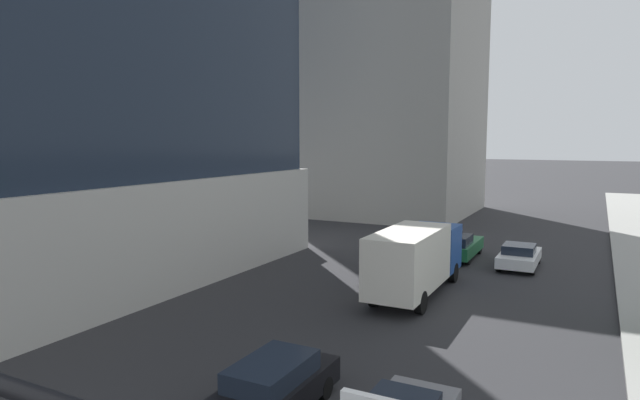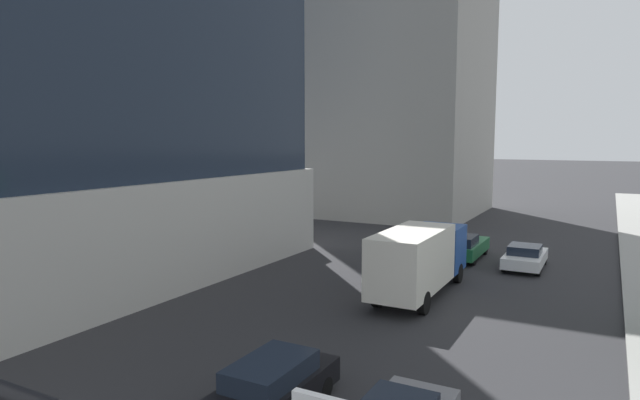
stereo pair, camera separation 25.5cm
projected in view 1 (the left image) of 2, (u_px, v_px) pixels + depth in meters
construction_building at (387, 20)px, 49.94m from camera, size 16.90×24.60×40.61m
car_green at (459, 246)px, 31.31m from camera, size 1.88×4.66×1.51m
car_white at (519, 256)px, 29.09m from camera, size 1.90×4.18×1.30m
car_black at (269, 391)px, 13.31m from camera, size 1.76×4.73×1.43m
box_truck at (416, 257)px, 23.81m from camera, size 2.25×7.89×3.07m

